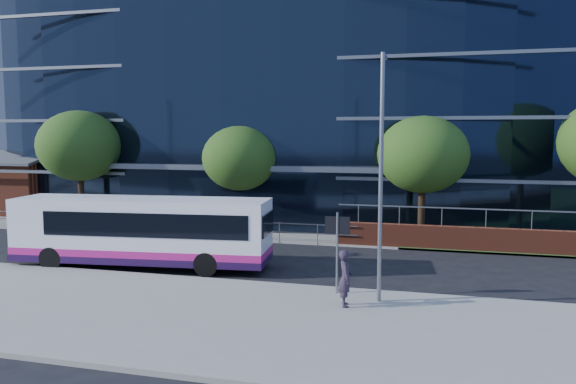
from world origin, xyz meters
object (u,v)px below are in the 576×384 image
(tree_far_a, at_px, (80,146))
(pedestrian, at_px, (345,278))
(brick_pavilion, at_px, (11,184))
(city_bus, at_px, (144,231))
(tree_far_b, at_px, (240,158))
(street_sign, at_px, (337,236))
(tree_far_c, at_px, (423,155))
(streetlight_east, at_px, (381,170))

(tree_far_a, xyz_separation_m, pedestrian, (18.01, -12.00, -3.81))
(brick_pavilion, xyz_separation_m, pedestrian, (27.01, -16.50, -0.88))
(city_bus, xyz_separation_m, pedestrian, (9.08, -3.57, -0.49))
(tree_far_b, bearing_deg, street_sign, -55.92)
(tree_far_b, xyz_separation_m, city_bus, (-1.07, -8.92, -2.66))
(brick_pavilion, bearing_deg, tree_far_b, -11.88)
(tree_far_c, distance_m, streetlight_east, 11.22)
(street_sign, xyz_separation_m, tree_far_a, (-17.50, 10.59, 2.71))
(tree_far_a, height_order, tree_far_b, tree_far_a)
(street_sign, bearing_deg, brick_pavilion, 150.35)
(street_sign, bearing_deg, pedestrian, -70.00)
(tree_far_a, relative_size, city_bus, 0.64)
(city_bus, bearing_deg, streetlight_east, -21.30)
(brick_pavilion, xyz_separation_m, tree_far_c, (29.00, -4.50, 2.60))
(tree_far_a, xyz_separation_m, tree_far_c, (20.00, 0.00, -0.33))
(pedestrian, bearing_deg, city_bus, 53.08)
(brick_pavilion, xyz_separation_m, streetlight_east, (28.00, -15.67, 2.50))
(city_bus, bearing_deg, tree_far_b, 77.13)
(tree_far_c, bearing_deg, tree_far_b, 177.14)
(streetlight_east, xyz_separation_m, pedestrian, (-0.99, -0.82, -3.38))
(brick_pavilion, bearing_deg, streetlight_east, -29.24)
(brick_pavilion, height_order, pedestrian, brick_pavilion)
(street_sign, relative_size, pedestrian, 1.55)
(city_bus, bearing_deg, street_sign, -20.20)
(street_sign, distance_m, pedestrian, 1.86)
(city_bus, bearing_deg, brick_pavilion, 138.20)
(tree_far_a, distance_m, tree_far_c, 20.00)
(brick_pavilion, height_order, tree_far_b, tree_far_b)
(streetlight_east, bearing_deg, street_sign, 158.64)
(street_sign, height_order, tree_far_a, tree_far_a)
(brick_pavilion, bearing_deg, tree_far_c, -8.82)
(street_sign, bearing_deg, city_bus, 165.83)
(brick_pavilion, bearing_deg, street_sign, -29.65)
(brick_pavilion, distance_m, city_bus, 22.10)
(tree_far_c, distance_m, pedestrian, 12.65)
(street_sign, xyz_separation_m, tree_far_c, (2.50, 10.59, 2.39))
(tree_far_b, relative_size, streetlight_east, 0.76)
(street_sign, bearing_deg, tree_far_a, 148.83)
(tree_far_b, xyz_separation_m, pedestrian, (8.01, -12.50, -3.15))
(city_bus, relative_size, pedestrian, 6.06)
(tree_far_b, distance_m, pedestrian, 15.18)
(brick_pavilion, distance_m, street_sign, 30.49)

